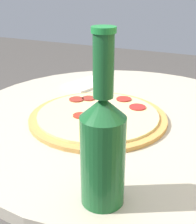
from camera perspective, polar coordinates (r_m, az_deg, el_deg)
The scene contains 4 objects.
table at distance 0.92m, azimuth 3.82°, elevation -12.16°, with size 0.84×0.84×0.74m.
pizza at distance 0.79m, azimuth 0.02°, elevation -0.79°, with size 0.35×0.35×0.02m.
beer_bottle at distance 0.47m, azimuth 0.89°, elevation -6.07°, with size 0.07×0.07×0.27m.
napkin at distance 1.04m, azimuth -2.00°, elevation 5.17°, with size 0.17×0.13×0.01m.
Camera 1 is at (0.70, 0.25, 1.07)m, focal length 50.00 mm.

